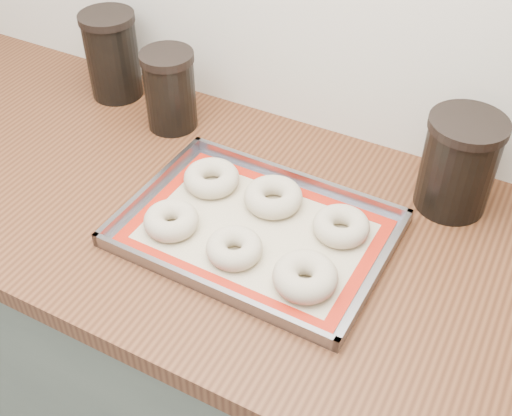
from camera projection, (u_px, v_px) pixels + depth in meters
The scene contains 13 objects.
cabinet at pixel (230, 359), 1.50m from camera, with size 3.00×0.65×0.86m, color slate.
countertop at pixel (224, 217), 1.20m from camera, with size 3.06×0.68×0.04m, color brown.
baking_tray at pixel (256, 230), 1.13m from camera, with size 0.47×0.34×0.03m.
baking_mat at pixel (256, 231), 1.13m from camera, with size 0.43×0.30×0.00m.
bagel_front_left at pixel (171, 220), 1.12m from camera, with size 0.10×0.10×0.04m, color beige.
bagel_front_mid at pixel (234, 248), 1.07m from camera, with size 0.10×0.10×0.04m, color beige.
bagel_front_right at pixel (305, 277), 1.02m from camera, with size 0.11×0.11×0.04m, color beige.
bagel_back_left at pixel (212, 178), 1.21m from camera, with size 0.11×0.11×0.04m, color beige.
bagel_back_mid at pixel (273, 197), 1.17m from camera, with size 0.11×0.11×0.04m, color beige.
bagel_back_right at pixel (341, 226), 1.11m from camera, with size 0.10×0.10×0.04m, color beige.
canister_left at pixel (112, 55), 1.42m from camera, with size 0.12×0.12×0.19m.
canister_mid at pixel (170, 90), 1.33m from camera, with size 0.11×0.11×0.17m.
canister_right at pixel (459, 164), 1.13m from camera, with size 0.14×0.14×0.18m.
Camera 1 is at (0.47, 0.93, 1.69)m, focal length 45.00 mm.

